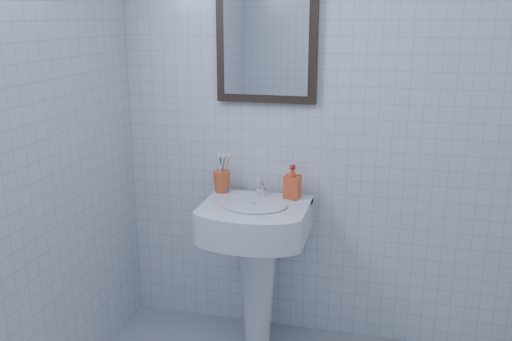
# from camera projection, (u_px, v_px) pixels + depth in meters

# --- Properties ---
(wall_back) EXTENTS (2.20, 0.02, 2.50)m
(wall_back) POSITION_uv_depth(u_px,v_px,m) (336.00, 102.00, 2.77)
(wall_back) COLOR silver
(wall_back) RESTS_ON ground
(washbasin) EXTENTS (0.51, 0.38, 0.79)m
(washbasin) POSITION_uv_depth(u_px,v_px,m) (256.00, 250.00, 2.84)
(washbasin) COLOR silver
(washbasin) RESTS_ON ground
(faucet) EXTENTS (0.05, 0.10, 0.11)m
(faucet) POSITION_uv_depth(u_px,v_px,m) (261.00, 188.00, 2.85)
(faucet) COLOR silver
(faucet) RESTS_ON washbasin
(toothbrush_cup) EXTENTS (0.11, 0.11, 0.11)m
(toothbrush_cup) POSITION_uv_depth(u_px,v_px,m) (222.00, 182.00, 2.91)
(toothbrush_cup) COLOR #D14E26
(toothbrush_cup) RESTS_ON washbasin
(soap_dispenser) EXTENTS (0.08, 0.09, 0.17)m
(soap_dispenser) POSITION_uv_depth(u_px,v_px,m) (292.00, 182.00, 2.82)
(soap_dispenser) COLOR red
(soap_dispenser) RESTS_ON washbasin
(wall_mirror) EXTENTS (0.50, 0.04, 0.62)m
(wall_mirror) POSITION_uv_depth(u_px,v_px,m) (266.00, 39.00, 2.76)
(wall_mirror) COLOR black
(wall_mirror) RESTS_ON wall_back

